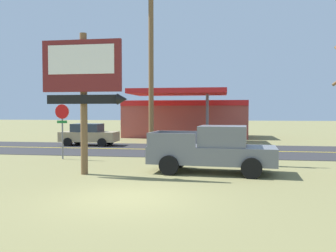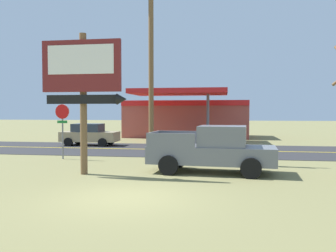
# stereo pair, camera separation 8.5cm
# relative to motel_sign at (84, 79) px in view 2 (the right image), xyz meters

# --- Properties ---
(ground_plane) EXTENTS (180.00, 180.00, 0.00)m
(ground_plane) POSITION_rel_motel_sign_xyz_m (2.68, -3.37, -3.86)
(ground_plane) COLOR olive
(road_asphalt) EXTENTS (140.00, 8.00, 0.02)m
(road_asphalt) POSITION_rel_motel_sign_xyz_m (2.68, 9.63, -3.85)
(road_asphalt) COLOR #2B2B2D
(road_asphalt) RESTS_ON ground
(road_centre_line) EXTENTS (126.00, 0.20, 0.01)m
(road_centre_line) POSITION_rel_motel_sign_xyz_m (2.68, 9.63, -3.83)
(road_centre_line) COLOR gold
(road_centre_line) RESTS_ON road_asphalt
(motel_sign) EXTENTS (3.50, 0.54, 5.70)m
(motel_sign) POSITION_rel_motel_sign_xyz_m (0.00, 0.00, 0.00)
(motel_sign) COLOR brown
(motel_sign) RESTS_ON ground
(stop_sign) EXTENTS (0.80, 0.08, 2.95)m
(stop_sign) POSITION_rel_motel_sign_xyz_m (-2.99, 4.28, -1.83)
(stop_sign) COLOR slate
(stop_sign) RESTS_ON ground
(utility_pole) EXTENTS (2.05, 0.26, 9.83)m
(utility_pole) POSITION_rel_motel_sign_xyz_m (1.81, 4.49, 1.39)
(utility_pole) COLOR brown
(utility_pole) RESTS_ON ground
(gas_station) EXTENTS (12.00, 11.50, 4.40)m
(gas_station) POSITION_rel_motel_sign_xyz_m (1.80, 21.87, -1.91)
(gas_station) COLOR #A84C42
(gas_station) RESTS_ON ground
(pickup_grey_parked_on_lawn) EXTENTS (5.33, 2.53, 1.96)m
(pickup_grey_parked_on_lawn) POSITION_rel_motel_sign_xyz_m (5.11, 1.33, -2.89)
(pickup_grey_parked_on_lawn) COLOR slate
(pickup_grey_parked_on_lawn) RESTS_ON ground
(car_tan_near_lane) EXTENTS (4.20, 2.00, 1.64)m
(car_tan_near_lane) POSITION_rel_motel_sign_xyz_m (-4.41, 11.63, -3.03)
(car_tan_near_lane) COLOR tan
(car_tan_near_lane) RESTS_ON ground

